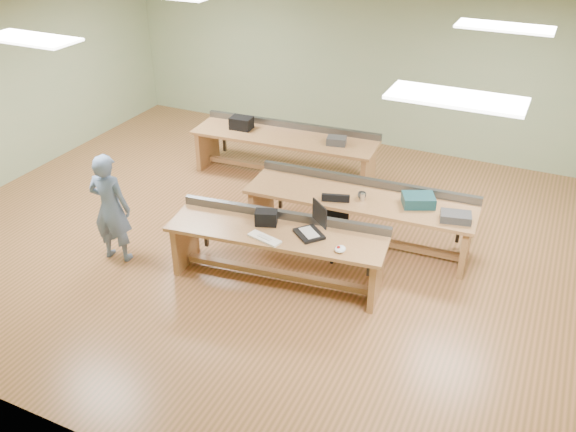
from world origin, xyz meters
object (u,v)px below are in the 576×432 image
object	(u,v)px
parts_bin_grey	(456,217)
parts_bin_teal	(418,200)
drinks_can	(363,197)
laptop_base	(309,234)
workbench_mid	(360,207)
workbench_back	(285,145)
task_chair	(334,234)
camera_bag	(266,218)
person	(111,208)
mug	(362,196)
workbench_front	(277,243)

from	to	relation	value
parts_bin_grey	parts_bin_teal	bearing A→B (deg)	159.71
parts_bin_teal	drinks_can	world-z (taller)	parts_bin_teal
laptop_base	parts_bin_teal	world-z (taller)	parts_bin_teal
workbench_mid	laptop_base	xyz separation A→B (m)	(-0.24, -1.27, 0.21)
workbench_back	task_chair	xyz separation A→B (m)	(1.68, -1.99, -0.25)
workbench_back	parts_bin_grey	bearing A→B (deg)	-31.39
workbench_back	camera_bag	world-z (taller)	camera_bag
person	mug	bearing A→B (deg)	-156.95
task_chair	mug	xyz separation A→B (m)	(0.25, 0.38, 0.48)
parts_bin_grey	mug	bearing A→B (deg)	177.46
person	drinks_can	world-z (taller)	person
mug	drinks_can	bearing A→B (deg)	-62.84
task_chair	parts_bin_teal	distance (m)	1.24
workbench_mid	person	distance (m)	3.42
task_chair	parts_bin_teal	size ratio (longest dim) A/B	2.03
workbench_back	person	distance (m)	3.50
workbench_front	parts_bin_grey	distance (m)	2.33
camera_bag	parts_bin_grey	world-z (taller)	camera_bag
mug	task_chair	bearing A→B (deg)	-124.07
parts_bin_teal	mug	distance (m)	0.77
laptop_base	parts_bin_teal	xyz separation A→B (m)	(1.03, 1.34, 0.05)
parts_bin_grey	mug	distance (m)	1.30
person	task_chair	distance (m)	3.04
workbench_mid	drinks_can	distance (m)	0.28
parts_bin_teal	task_chair	bearing A→B (deg)	-152.68
task_chair	workbench_mid	bearing A→B (deg)	47.04
workbench_mid	task_chair	distance (m)	0.56
workbench_mid	task_chair	world-z (taller)	workbench_mid
drinks_can	workbench_front	bearing A→B (deg)	-121.25
workbench_front	workbench_back	distance (m)	3.12
workbench_front	laptop_base	size ratio (longest dim) A/B	8.13
laptop_base	drinks_can	world-z (taller)	drinks_can
workbench_mid	camera_bag	bearing A→B (deg)	-127.42
laptop_base	task_chair	world-z (taller)	task_chair
workbench_front	camera_bag	world-z (taller)	camera_bag
laptop_base	parts_bin_teal	bearing A→B (deg)	92.41
laptop_base	camera_bag	bearing A→B (deg)	-141.79
drinks_can	workbench_mid	bearing A→B (deg)	118.26
workbench_mid	laptop_base	bearing A→B (deg)	-104.01
laptop_base	task_chair	size ratio (longest dim) A/B	0.41
camera_bag	task_chair	size ratio (longest dim) A/B	0.32
workbench_front	workbench_mid	bearing A→B (deg)	56.40
workbench_front	workbench_back	bearing A→B (deg)	106.31
mug	person	bearing A→B (deg)	-149.45
task_chair	person	bearing A→B (deg)	-170.66
workbench_back	parts_bin_teal	world-z (taller)	parts_bin_teal
workbench_back	task_chair	bearing A→B (deg)	-53.81
workbench_front	parts_bin_grey	world-z (taller)	workbench_front
workbench_mid	laptop_base	world-z (taller)	workbench_mid
parts_bin_grey	laptop_base	bearing A→B (deg)	-144.15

